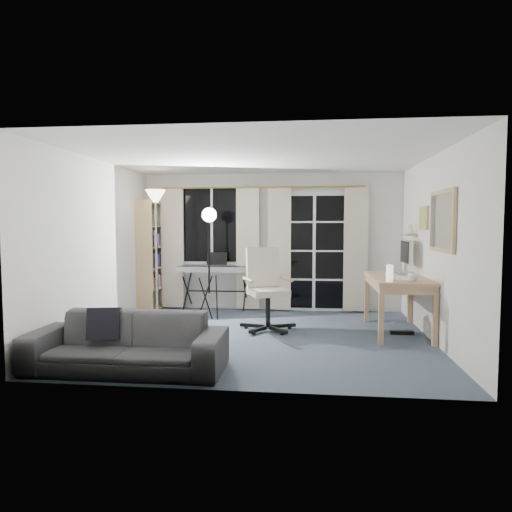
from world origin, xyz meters
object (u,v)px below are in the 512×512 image
Objects in this scene: torchiere_lamp at (156,215)px; mug at (414,276)px; office_chair at (265,281)px; sofa at (127,333)px; keyboard_piano at (216,270)px; bookshelf at (151,258)px; monitor at (406,253)px; studio_light at (209,228)px; desk at (397,283)px.

mug is (3.78, -1.18, -0.81)m from torchiere_lamp.
office_chair reaches higher than sofa.
bookshelf is at bearing 172.68° from keyboard_piano.
sofa is (-1.24, -2.08, -0.30)m from office_chair.
keyboard_piano reaches higher than sofa.
keyboard_piano is 3.39m from mug.
monitor reaches higher than mug.
studio_light is (0.02, -0.64, 0.73)m from keyboard_piano.
desk is 0.63m from monitor.
bookshelf is 3.37× the size of monitor.
keyboard_piano is 1.13× the size of office_chair.
torchiere_lamp is at bearing 176.54° from monitor.
bookshelf is at bearing 104.95° from sofa.
bookshelf reaches higher than desk.
monitor is at bearing 84.21° from mug.
studio_light is 14.01× the size of mug.
monitor is 0.98m from mug.
torchiere_lamp reaches higher than desk.
torchiere_lamp is (0.33, -0.68, 0.75)m from bookshelf.
desk is at bearing -113.66° from monitor.
sofa is (0.58, -2.69, -1.27)m from torchiere_lamp.
bookshelf is 14.78× the size of mug.
office_chair is (0.94, -0.53, -0.76)m from studio_light.
mug is (-0.10, -0.95, -0.23)m from monitor.
mug is at bearing -39.56° from office_chair.
monitor is at bearing -16.41° from keyboard_piano.
bookshelf reaches higher than keyboard_piano.
office_chair is at bearing -18.47° from torchiere_lamp.
torchiere_lamp is 3.86m from desk.
keyboard_piano is at bearing 75.15° from studio_light.
desk is 3.70m from sofa.
mug is at bearing -37.61° from studio_light.
sofa is (-3.29, -2.46, -0.70)m from monitor.
torchiere_lamp is at bearing 138.19° from office_chair.
monitor is at bearing 36.56° from sofa.
keyboard_piano reaches higher than mug.
mug reaches higher than sofa.
sofa is at bearing -77.75° from torchiere_lamp.
keyboard_piano reaches higher than desk.
torchiere_lamp is 1.76× the size of office_chair.
studio_light reaches higher than monitor.
mug reaches higher than desk.
bookshelf is 0.95× the size of sofa.
bookshelf is 2.52m from office_chair.
monitor reaches higher than sofa.
torchiere_lamp is 1.40× the size of desk.
sofa is (-3.19, -1.51, -0.46)m from mug.
keyboard_piano is at bearing 156.15° from desk.
keyboard_piano is at bearing 84.81° from sofa.
studio_light is 1.23× the size of desk.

